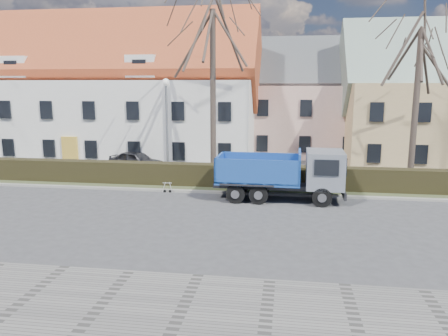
% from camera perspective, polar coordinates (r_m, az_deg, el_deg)
% --- Properties ---
extents(ground, '(120.00, 120.00, 0.00)m').
position_cam_1_polar(ground, '(19.61, 0.20, -6.70)').
color(ground, '#3B3B3D').
extents(sidewalk_near, '(80.00, 5.00, 0.08)m').
position_cam_1_polar(sidewalk_near, '(11.91, -5.91, -18.81)').
color(sidewalk_near, slate).
rests_on(sidewalk_near, ground).
extents(curb_far, '(80.00, 0.30, 0.12)m').
position_cam_1_polar(curb_far, '(23.99, 1.75, -3.27)').
color(curb_far, gray).
rests_on(curb_far, ground).
extents(grass_strip, '(80.00, 3.00, 0.10)m').
position_cam_1_polar(grass_strip, '(25.54, 2.16, -2.42)').
color(grass_strip, '#3A4326').
rests_on(grass_strip, ground).
extents(hedge, '(60.00, 0.90, 1.30)m').
position_cam_1_polar(hedge, '(25.21, 2.12, -1.19)').
color(hedge, black).
rests_on(hedge, ground).
extents(building_white, '(26.80, 10.80, 9.50)m').
position_cam_1_polar(building_white, '(37.90, -16.25, 8.69)').
color(building_white, white).
rests_on(building_white, ground).
extents(building_pink, '(10.80, 8.80, 8.00)m').
position_cam_1_polar(building_pink, '(38.58, 10.42, 7.86)').
color(building_pink, '#D1A394').
rests_on(building_pink, ground).
extents(tree_1, '(9.20, 9.20, 12.65)m').
position_cam_1_polar(tree_1, '(27.41, -1.46, 11.73)').
color(tree_1, '#3C3129').
rests_on(tree_1, ground).
extents(tree_2, '(8.00, 8.00, 11.00)m').
position_cam_1_polar(tree_2, '(28.00, 23.88, 9.11)').
color(tree_2, '#3C3129').
rests_on(tree_2, ground).
extents(dump_truck, '(6.84, 2.65, 2.72)m').
position_cam_1_polar(dump_truck, '(22.70, 6.74, -0.79)').
color(dump_truck, navy).
rests_on(dump_truck, ground).
extents(streetlight, '(0.49, 0.49, 6.33)m').
position_cam_1_polar(streetlight, '(26.65, -7.45, 4.86)').
color(streetlight, gray).
rests_on(streetlight, ground).
extents(cart_frame, '(0.72, 0.44, 0.64)m').
position_cam_1_polar(cart_frame, '(24.46, -7.88, -2.46)').
color(cart_frame, silver).
rests_on(cart_frame, ground).
extents(parked_car_a, '(4.29, 2.67, 1.36)m').
position_cam_1_polar(parked_car_a, '(30.96, -11.36, 0.93)').
color(parked_car_a, black).
rests_on(parked_car_a, ground).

